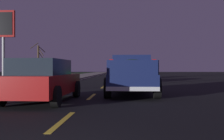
% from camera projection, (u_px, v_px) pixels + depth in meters
% --- Properties ---
extents(ground, '(144.00, 144.00, 0.00)m').
position_uv_depth(ground, '(112.00, 79.00, 29.54)').
color(ground, black).
extents(sidewalk_shoulder, '(108.00, 4.00, 0.12)m').
position_uv_depth(sidewalk_shoulder, '(62.00, 79.00, 29.81)').
color(sidewalk_shoulder, gray).
rests_on(sidewalk_shoulder, ground).
extents(grass_verge, '(108.00, 6.00, 0.01)m').
position_uv_depth(grass_verge, '(19.00, 79.00, 30.06)').
color(grass_verge, '#1E3819').
rests_on(grass_verge, ground).
extents(lane_markings, '(108.00, 3.54, 0.01)m').
position_uv_depth(lane_markings, '(92.00, 79.00, 31.71)').
color(lane_markings, yellow).
rests_on(lane_markings, ground).
extents(pickup_truck, '(5.44, 2.32, 1.87)m').
position_uv_depth(pickup_truck, '(132.00, 73.00, 12.50)').
color(pickup_truck, '#141E4C').
rests_on(pickup_truck, ground).
extents(sedan_red, '(4.45, 2.10, 1.54)m').
position_uv_depth(sedan_red, '(43.00, 80.00, 9.59)').
color(sedan_red, maroon).
rests_on(sedan_red, ground).
extents(sedan_green, '(4.40, 2.03, 1.54)m').
position_uv_depth(sedan_green, '(129.00, 73.00, 24.12)').
color(sedan_green, '#14592D').
rests_on(sedan_green, ground).
extents(sedan_silver, '(4.40, 2.02, 1.54)m').
position_uv_depth(sedan_silver, '(128.00, 72.00, 32.47)').
color(sedan_silver, '#B2B5BA').
rests_on(sedan_silver, ground).
extents(gas_price_sign, '(0.27, 1.90, 6.01)m').
position_uv_depth(gas_price_sign, '(3.00, 29.00, 21.64)').
color(gas_price_sign, '#99999E').
rests_on(gas_price_sign, ground).
extents(bare_tree_far, '(1.98, 1.80, 5.07)m').
position_uv_depth(bare_tree_far, '(38.00, 60.00, 38.63)').
color(bare_tree_far, '#423323').
rests_on(bare_tree_far, ground).
extents(traffic_cone_near, '(0.36, 0.36, 0.58)m').
position_uv_depth(traffic_cone_near, '(0.00, 96.00, 8.98)').
color(traffic_cone_near, black).
rests_on(traffic_cone_near, ground).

